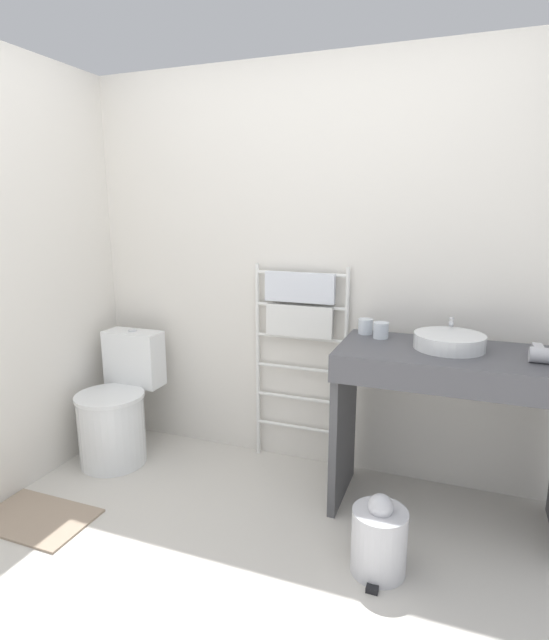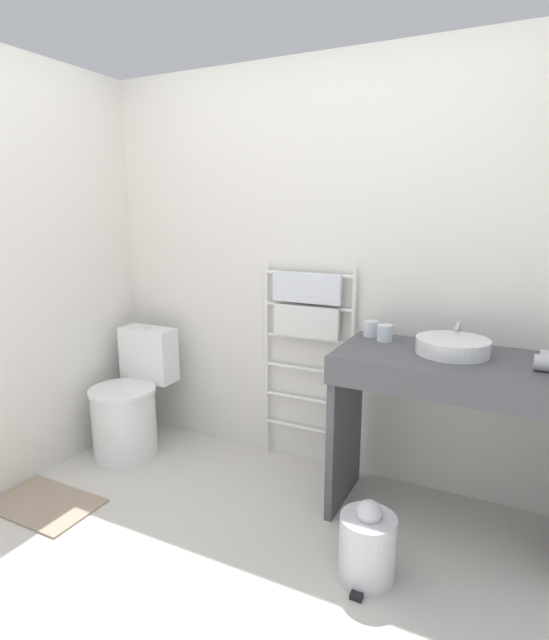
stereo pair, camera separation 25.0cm
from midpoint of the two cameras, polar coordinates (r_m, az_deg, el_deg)
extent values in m
cube|color=silver|center=(2.95, 2.45, 5.48)|extent=(3.09, 0.12, 2.36)
cube|color=silver|center=(3.15, -29.37, 4.32)|extent=(0.12, 2.15, 2.36)
cylinder|color=white|center=(3.33, -20.18, -11.78)|extent=(0.40, 0.40, 0.43)
cylinder|color=white|center=(3.25, -20.48, -8.17)|extent=(0.41, 0.41, 0.02)
cube|color=white|center=(3.39, -17.81, -4.18)|extent=(0.37, 0.17, 0.35)
cylinder|color=silver|center=(3.34, -18.02, -1.16)|extent=(0.05, 0.05, 0.01)
cylinder|color=white|center=(3.11, -4.22, -4.85)|extent=(0.02, 0.02, 1.23)
cylinder|color=white|center=(2.93, 5.65, -5.98)|extent=(0.02, 0.02, 1.23)
cylinder|color=white|center=(3.16, 0.55, -12.22)|extent=(0.55, 0.02, 0.02)
cylinder|color=white|center=(3.08, 0.55, -8.98)|extent=(0.55, 0.02, 0.02)
cylinder|color=white|center=(3.02, 0.56, -5.60)|extent=(0.55, 0.02, 0.02)
cylinder|color=white|center=(2.96, 0.57, -2.07)|extent=(0.55, 0.02, 0.02)
cylinder|color=white|center=(2.92, 0.58, 1.56)|extent=(0.55, 0.02, 0.02)
cylinder|color=white|center=(2.89, 0.59, 5.29)|extent=(0.55, 0.02, 0.02)
cube|color=silver|center=(2.87, 0.39, 3.72)|extent=(0.42, 0.04, 0.17)
cube|color=silver|center=(2.91, 0.38, -0.15)|extent=(0.40, 0.04, 0.19)
cube|color=#4C4C51|center=(2.51, 17.23, -3.85)|extent=(1.10, 0.55, 0.03)
cube|color=#4C4C51|center=(2.27, 16.66, -7.27)|extent=(1.10, 0.02, 0.10)
cube|color=#4C4C4F|center=(2.74, 5.26, -11.72)|extent=(0.04, 0.47, 0.84)
cylinder|color=white|center=(2.53, 16.73, -2.39)|extent=(0.34, 0.34, 0.07)
cylinder|color=silver|center=(2.52, 16.77, -1.67)|extent=(0.28, 0.28, 0.01)
cylinder|color=silver|center=(2.72, 17.07, -0.96)|extent=(0.02, 0.02, 0.11)
cylinder|color=silver|center=(2.66, 17.07, -0.22)|extent=(0.02, 0.09, 0.02)
cylinder|color=silver|center=(2.74, 7.82, -0.75)|extent=(0.08, 0.08, 0.08)
cylinder|color=silver|center=(2.66, 9.46, -1.20)|extent=(0.08, 0.08, 0.08)
cylinder|color=#B7B7BC|center=(2.44, 26.39, -3.76)|extent=(0.16, 0.07, 0.07)
cube|color=#B7B7BC|center=(2.52, 25.43, -3.19)|extent=(0.04, 0.10, 0.05)
cylinder|color=silver|center=(2.37, 8.66, -23.80)|extent=(0.24, 0.24, 0.29)
sphere|color=silver|center=(2.27, 8.80, -20.41)|extent=(0.11, 0.11, 0.11)
cube|color=black|center=(2.35, 7.74, -28.29)|extent=(0.05, 0.04, 0.02)
cube|color=gray|center=(3.03, -27.84, -19.47)|extent=(0.56, 0.36, 0.01)
camera|label=1|loc=(0.12, -92.86, -0.64)|focal=28.00mm
camera|label=2|loc=(0.12, 87.14, 0.64)|focal=28.00mm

